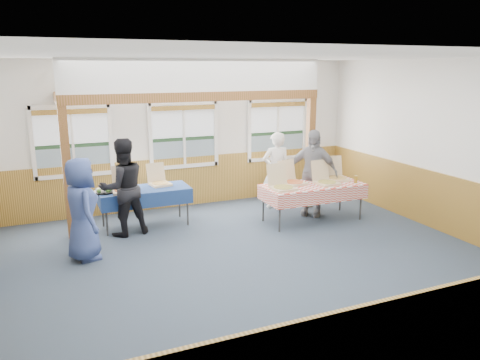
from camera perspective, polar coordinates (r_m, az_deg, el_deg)
name	(u,v)px	position (r m, az deg, el deg)	size (l,w,h in m)	color
floor	(249,262)	(7.60, 1.05, -10.00)	(8.00, 8.00, 0.00)	#26333E
ceiling	(250,56)	(6.96, 1.17, 14.90)	(8.00, 8.00, 0.00)	white
wall_back	(183,135)	(10.35, -6.93, 5.51)	(8.00, 8.00, 0.00)	silver
wall_front	(418,241)	(4.29, 20.88, -6.99)	(8.00, 8.00, 0.00)	silver
wall_right	(446,147)	(9.46, 23.82, 3.68)	(8.00, 8.00, 0.00)	silver
wainscot_back	(185,181)	(10.53, -6.73, -0.18)	(7.98, 0.05, 1.10)	brown
wainscot_front	(406,349)	(4.76, 19.54, -18.83)	(7.98, 0.05, 1.10)	brown
wainscot_right	(439,202)	(9.66, 23.13, -2.47)	(0.05, 6.98, 1.10)	brown
window_left	(72,137)	(9.91, -19.77, 4.91)	(1.56, 0.10, 1.46)	white
window_mid	(184,131)	(10.30, -6.87, 5.91)	(1.56, 0.10, 1.46)	white
window_right	(277,126)	(11.16, 4.59, 6.56)	(1.56, 0.10, 1.46)	white
post_left	(67,174)	(8.84, -20.29, 0.73)	(0.15, 0.15, 2.40)	brown
post_right	(310,154)	(10.34, 8.51, 3.20)	(0.15, 0.15, 2.40)	brown
cross_beam	(200,97)	(9.12, -4.92, 10.09)	(5.15, 0.18, 0.18)	brown
table_left	(144,192)	(9.23, -11.59, -1.39)	(1.81, 0.99, 0.76)	#2F2F2F
table_right	(313,187)	(9.48, 8.88, -0.83)	(2.22, 1.70, 0.76)	#2F2F2F
pizza_box_a	(124,188)	(9.03, -13.93, -1.00)	(0.48, 0.56, 0.46)	#D8B490
pizza_box_b	(160,182)	(9.43, -9.78, -0.21)	(0.44, 0.51, 0.41)	#D8B490
pizza_box_c	(282,186)	(9.00, 5.16, -0.70)	(0.44, 0.53, 0.46)	#D8B490
pizza_box_d	(293,181)	(9.43, 6.44, -0.08)	(0.49, 0.56, 0.45)	#D8B490
pizza_box_e	(326,181)	(9.52, 10.41, -0.09)	(0.44, 0.52, 0.45)	#D8B490
pizza_box_f	(337,177)	(9.92, 11.69, 0.42)	(0.50, 0.57, 0.46)	#D8B490
veggie_tray	(104,191)	(9.10, -16.23, -1.28)	(0.39, 0.39, 0.09)	black
drink_glass	(356,179)	(9.72, 13.94, 0.07)	(0.07, 0.07, 0.15)	#8D6617
woman_white	(276,170)	(10.26, 4.42, 1.20)	(0.62, 0.40, 1.69)	silver
woman_black	(123,187)	(8.79, -14.08, -0.88)	(0.88, 0.68, 1.81)	black
man_blue	(82,209)	(7.87, -18.72, -3.40)	(0.82, 0.53, 1.67)	navy
person_grey	(312,173)	(9.83, 8.79, 0.88)	(1.06, 0.44, 1.81)	gray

